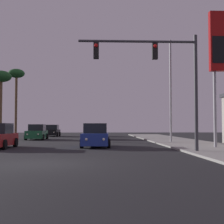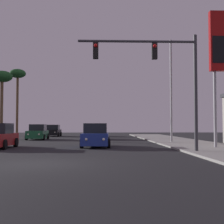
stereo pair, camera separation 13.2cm
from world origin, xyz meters
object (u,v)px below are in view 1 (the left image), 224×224
car_grey (94,132)px  traffic_light_mast (163,69)px  car_white (96,131)px  car_green (37,133)px  street_lamp (169,85)px  gas_station_sign (224,49)px  palm_tree_mid (1,80)px  car_blue (96,136)px  car_black (52,131)px  palm_tree_far (16,78)px

car_grey → traffic_light_mast: bearing=103.8°
car_white → car_green: bearing=58.0°
street_lamp → car_white: bearing=110.4°
gas_station_sign → palm_tree_mid: bearing=140.6°
car_white → palm_tree_mid: palm_tree_mid is taller
car_grey → car_blue: same height
gas_station_sign → car_white: bearing=109.6°
street_lamp → gas_station_sign: (2.18, -6.92, 1.50)m
gas_station_sign → traffic_light_mast: bearing=-147.6°
car_blue → palm_tree_mid: (-11.21, 14.13, 6.10)m
car_black → car_green: size_ratio=1.00×
traffic_light_mast → gas_station_sign: gas_station_sign is taller
car_green → traffic_light_mast: traffic_light_mast is taller
car_green → palm_tree_far: palm_tree_far is taller
car_green → palm_tree_mid: (-4.58, 1.84, 6.10)m
palm_tree_far → street_lamp: bearing=-46.2°
car_black → traffic_light_mast: 30.46m
car_black → street_lamp: 22.96m
car_green → car_grey: bearing=-174.7°
car_green → gas_station_sign: 21.76m
street_lamp → palm_tree_mid: 20.01m
car_grey → gas_station_sign: gas_station_sign is taller
car_white → street_lamp: size_ratio=0.48×
palm_tree_mid → traffic_light_mast: bearing=-52.1°
car_black → traffic_light_mast: bearing=110.4°
gas_station_sign → palm_tree_mid: size_ratio=1.14×
car_white → palm_tree_far: bearing=-7.3°
traffic_light_mast → street_lamp: 10.28m
car_white → car_blue: size_ratio=1.00×
car_black → car_green: bearing=90.1°
traffic_light_mast → gas_station_sign: 5.96m
car_black → gas_station_sign: (15.19, -25.32, 5.86)m
palm_tree_far → gas_station_sign: bearing=-51.8°
traffic_light_mast → palm_tree_mid: palm_tree_mid is taller
traffic_light_mast → car_grey: bearing=102.9°
car_blue → palm_tree_mid: palm_tree_mid is taller
car_white → car_blue: bearing=90.1°
car_grey → street_lamp: street_lamp is taller
palm_tree_mid → car_grey: bearing=-5.9°
car_black → car_white: same height
traffic_light_mast → car_blue: bearing=126.5°
car_green → palm_tree_far: bearing=-66.3°
car_green → car_blue: bearing=117.1°
palm_tree_far → car_black: bearing=-9.7°
gas_station_sign → car_grey: bearing=120.5°
car_green → gas_station_sign: gas_station_sign is taller
car_grey → street_lamp: bearing=130.2°
car_white → palm_tree_far: size_ratio=0.43×
car_black → gas_station_sign: size_ratio=0.48×
car_grey → car_blue: size_ratio=1.00×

